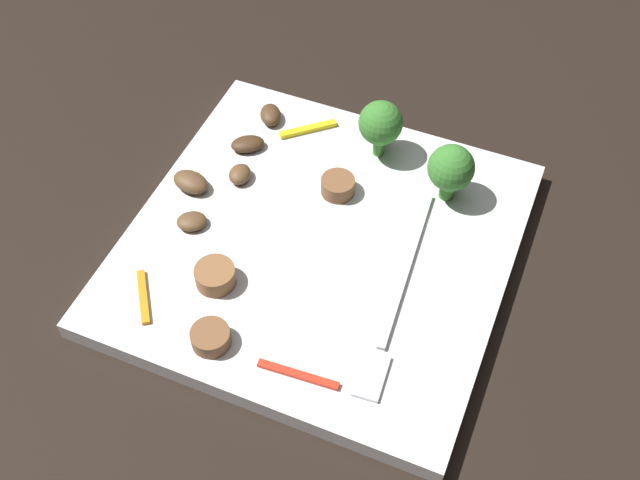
# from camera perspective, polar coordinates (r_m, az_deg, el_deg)

# --- Properties ---
(ground_plane) EXTENTS (1.40, 1.40, 0.00)m
(ground_plane) POSITION_cam_1_polar(r_m,az_deg,el_deg) (0.61, 0.00, -0.91)
(ground_plane) COLOR black
(plate) EXTENTS (0.28, 0.28, 0.02)m
(plate) POSITION_cam_1_polar(r_m,az_deg,el_deg) (0.60, 0.00, -0.46)
(plate) COLOR white
(plate) RESTS_ON ground_plane
(fork) EXTENTS (0.18, 0.03, 0.00)m
(fork) POSITION_cam_1_polar(r_m,az_deg,el_deg) (0.56, 5.35, -4.71)
(fork) COLOR silver
(fork) RESTS_ON plate
(broccoli_floret_0) EXTENTS (0.04, 0.04, 0.05)m
(broccoli_floret_0) POSITION_cam_1_polar(r_m,az_deg,el_deg) (0.61, 9.41, 5.08)
(broccoli_floret_0) COLOR #408630
(broccoli_floret_0) RESTS_ON plate
(broccoli_floret_1) EXTENTS (0.04, 0.04, 0.05)m
(broccoli_floret_1) POSITION_cam_1_polar(r_m,az_deg,el_deg) (0.63, 4.39, 8.34)
(broccoli_floret_1) COLOR #408630
(broccoli_floret_1) RESTS_ON plate
(sausage_slice_0) EXTENTS (0.04, 0.04, 0.01)m
(sausage_slice_0) POSITION_cam_1_polar(r_m,az_deg,el_deg) (0.57, -7.56, -2.58)
(sausage_slice_0) COLOR brown
(sausage_slice_0) RESTS_ON plate
(sausage_slice_1) EXTENTS (0.03, 0.03, 0.01)m
(sausage_slice_1) POSITION_cam_1_polar(r_m,az_deg,el_deg) (0.62, 1.29, 3.92)
(sausage_slice_1) COLOR brown
(sausage_slice_1) RESTS_ON plate
(sausage_slice_2) EXTENTS (0.03, 0.03, 0.01)m
(sausage_slice_2) POSITION_cam_1_polar(r_m,az_deg,el_deg) (0.54, -7.89, -6.97)
(sausage_slice_2) COLOR brown
(sausage_slice_2) RESTS_ON plate
(mushroom_0) EXTENTS (0.03, 0.03, 0.01)m
(mushroom_0) POSITION_cam_1_polar(r_m,az_deg,el_deg) (0.61, -9.23, 1.34)
(mushroom_0) COLOR brown
(mushroom_0) RESTS_ON plate
(mushroom_1) EXTENTS (0.02, 0.02, 0.01)m
(mushroom_1) POSITION_cam_1_polar(r_m,az_deg,el_deg) (0.63, -5.80, 4.74)
(mushroom_1) COLOR brown
(mushroom_1) RESTS_ON plate
(mushroom_2) EXTENTS (0.03, 0.03, 0.01)m
(mushroom_2) POSITION_cam_1_polar(r_m,az_deg,el_deg) (0.68, -3.58, 9.00)
(mushroom_2) COLOR #4C331E
(mushroom_2) RESTS_ON plate
(mushroom_3) EXTENTS (0.03, 0.03, 0.01)m
(mushroom_3) POSITION_cam_1_polar(r_m,az_deg,el_deg) (0.66, -5.24, 6.91)
(mushroom_3) COLOR #422B19
(mushroom_3) RESTS_ON plate
(mushroom_4) EXTENTS (0.03, 0.03, 0.01)m
(mushroom_4) POSITION_cam_1_polar(r_m,az_deg,el_deg) (0.63, -9.30, 4.16)
(mushroom_4) COLOR brown
(mushroom_4) RESTS_ON plate
(pepper_strip_0) EXTENTS (0.04, 0.03, 0.00)m
(pepper_strip_0) POSITION_cam_1_polar(r_m,az_deg,el_deg) (0.57, -12.61, -4.02)
(pepper_strip_0) COLOR orange
(pepper_strip_0) RESTS_ON plate
(pepper_strip_1) EXTENTS (0.01, 0.06, 0.00)m
(pepper_strip_1) POSITION_cam_1_polar(r_m,az_deg,el_deg) (0.53, -1.59, -9.67)
(pepper_strip_1) COLOR red
(pepper_strip_1) RESTS_ON plate
(pepper_strip_2) EXTENTS (0.04, 0.04, 0.00)m
(pepper_strip_2) POSITION_cam_1_polar(r_m,az_deg,el_deg) (0.67, -0.87, 7.99)
(pepper_strip_2) COLOR yellow
(pepper_strip_2) RESTS_ON plate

